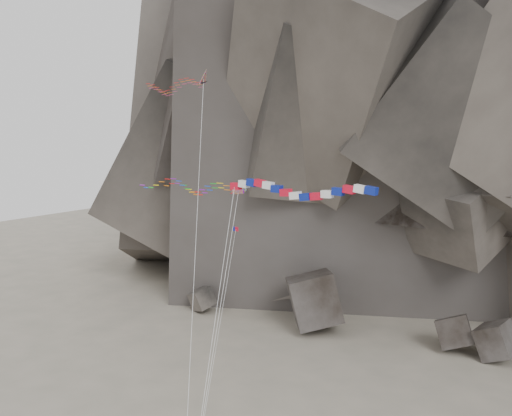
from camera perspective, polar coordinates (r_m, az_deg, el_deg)
The scene contains 6 objects.
headland at distance 108.49m, azimuth 19.47°, elevation 15.47°, with size 110.00×70.00×84.00m, color #5C534B, non-canonical shape.
boulder_field at distance 78.31m, azimuth 13.01°, elevation -10.09°, with size 78.06×16.39×9.01m.
delta_kite at distance 50.75m, azimuth -8.52°, elevation 11.91°, with size 16.48×16.16×29.73m.
banner_kite at distance 38.38m, azimuth 4.06°, elevation 1.73°, with size 11.46×11.56×21.28m.
parafoil_kite at distance 47.22m, azimuth -7.25°, elevation 2.21°, with size 15.35×13.84×20.71m.
pennant_kite at distance 42.63m, azimuth -3.07°, elevation -8.11°, with size 5.14×13.77×17.14m.
Camera 1 is at (21.69, -35.10, 26.06)m, focal length 40.00 mm.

